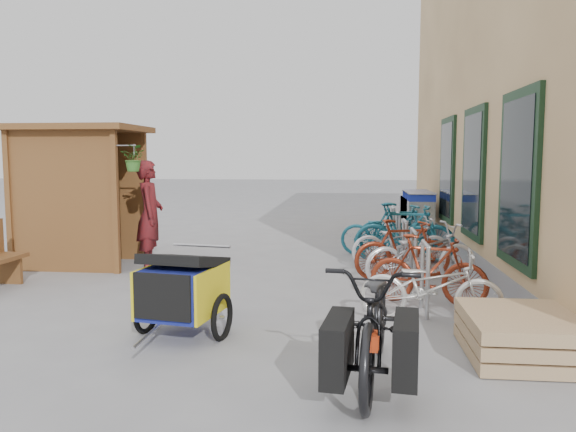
# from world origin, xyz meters

# --- Properties ---
(ground) EXTENTS (80.00, 80.00, 0.00)m
(ground) POSITION_xyz_m (0.00, 0.00, 0.00)
(ground) COLOR gray
(kiosk) EXTENTS (2.49, 1.65, 2.40)m
(kiosk) POSITION_xyz_m (-3.28, 2.47, 1.55)
(kiosk) COLOR brown
(kiosk) RESTS_ON ground
(bike_rack) EXTENTS (0.05, 5.35, 0.86)m
(bike_rack) POSITION_xyz_m (2.30, 2.40, 0.52)
(bike_rack) COLOR #A5A8AD
(bike_rack) RESTS_ON ground
(pallet_stack) EXTENTS (1.00, 1.20, 0.40)m
(pallet_stack) POSITION_xyz_m (3.00, -1.40, 0.21)
(pallet_stack) COLOR tan
(pallet_stack) RESTS_ON ground
(shopping_carts) EXTENTS (0.61, 2.41, 1.09)m
(shopping_carts) POSITION_xyz_m (3.00, 6.89, 0.63)
(shopping_carts) COLOR silver
(shopping_carts) RESTS_ON ground
(child_trailer) EXTENTS (1.00, 1.61, 0.93)m
(child_trailer) POSITION_xyz_m (-0.33, -1.11, 0.52)
(child_trailer) COLOR navy
(child_trailer) RESTS_ON ground
(cargo_bike) EXTENTS (0.93, 2.06, 1.05)m
(cargo_bike) POSITION_xyz_m (1.62, -2.13, 0.52)
(cargo_bike) COLOR black
(cargo_bike) RESTS_ON ground
(person_kiosk) EXTENTS (0.57, 0.74, 1.81)m
(person_kiosk) POSITION_xyz_m (-1.92, 2.34, 0.91)
(person_kiosk) COLOR maroon
(person_kiosk) RESTS_ON ground
(bike_0) EXTENTS (1.64, 0.74, 0.83)m
(bike_0) POSITION_xyz_m (2.31, -0.37, 0.42)
(bike_0) COLOR silver
(bike_0) RESTS_ON ground
(bike_1) EXTENTS (1.54, 0.82, 0.89)m
(bike_1) POSITION_xyz_m (2.40, 0.43, 0.45)
(bike_1) COLOR maroon
(bike_1) RESTS_ON ground
(bike_2) EXTENTS (1.84, 1.15, 0.92)m
(bike_2) POSITION_xyz_m (2.45, 1.56, 0.46)
(bike_2) COLOR silver
(bike_2) RESTS_ON ground
(bike_3) EXTENTS (1.60, 0.81, 0.93)m
(bike_3) POSITION_xyz_m (2.23, 1.91, 0.46)
(bike_3) COLOR maroon
(bike_3) RESTS_ON ground
(bike_4) EXTENTS (1.71, 0.75, 0.87)m
(bike_4) POSITION_xyz_m (2.28, 2.76, 0.44)
(bike_4) COLOR silver
(bike_4) RESTS_ON ground
(bike_5) EXTENTS (1.80, 0.57, 1.07)m
(bike_5) POSITION_xyz_m (2.39, 3.31, 0.53)
(bike_5) COLOR #1D6277
(bike_5) RESTS_ON ground
(bike_6) EXTENTS (1.81, 0.83, 0.92)m
(bike_6) POSITION_xyz_m (2.12, 3.94, 0.46)
(bike_6) COLOR #1D6277
(bike_6) RESTS_ON ground
(bike_7) EXTENTS (1.68, 0.86, 0.97)m
(bike_7) POSITION_xyz_m (2.36, 4.40, 0.49)
(bike_7) COLOR #1D6277
(bike_7) RESTS_ON ground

